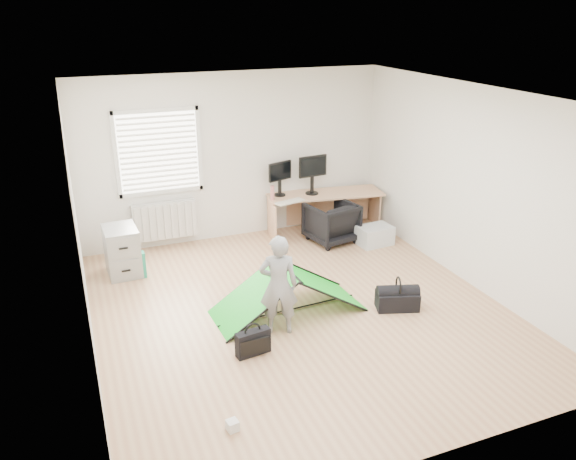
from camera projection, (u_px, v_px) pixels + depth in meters
name	position (u px, v px, depth m)	size (l,w,h in m)	color
ground	(300.00, 309.00, 7.19)	(5.50, 5.50, 0.00)	tan
back_wall	(234.00, 157.00, 9.06)	(5.00, 0.02, 2.70)	silver
window	(159.00, 152.00, 8.53)	(1.20, 0.06, 1.20)	silver
radiator	(165.00, 220.00, 8.91)	(1.00, 0.12, 0.60)	silver
desk	(324.00, 212.00, 9.63)	(1.96, 0.62, 0.67)	tan
filing_cabinet	(122.00, 251.00, 8.04)	(0.45, 0.60, 0.70)	#949799
monitor_left	(280.00, 183.00, 9.31)	(0.45, 0.10, 0.43)	black
monitor_right	(312.00, 180.00, 9.39)	(0.51, 0.11, 0.48)	black
keyboard	(290.00, 202.00, 9.05)	(0.49, 0.17, 0.02)	beige
thermos	(272.00, 193.00, 9.14)	(0.07, 0.07, 0.23)	#BC696A
office_chair	(331.00, 222.00, 9.16)	(0.71, 0.74, 0.67)	black
person	(279.00, 285.00, 6.48)	(0.45, 0.30, 1.23)	gray
kite	(288.00, 291.00, 7.04)	(1.89, 0.83, 0.58)	#11B51E
storage_crate	(375.00, 235.00, 9.11)	(0.55, 0.38, 0.31)	silver
tote_bag	(134.00, 266.00, 7.96)	(0.32, 0.14, 0.38)	#1C8A64
laptop_bag	(253.00, 343.00, 6.21)	(0.39, 0.12, 0.30)	black
white_box	(232.00, 425.00, 5.12)	(0.10, 0.10, 0.10)	silver
duffel_bag	(397.00, 300.00, 7.17)	(0.53, 0.27, 0.23)	black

